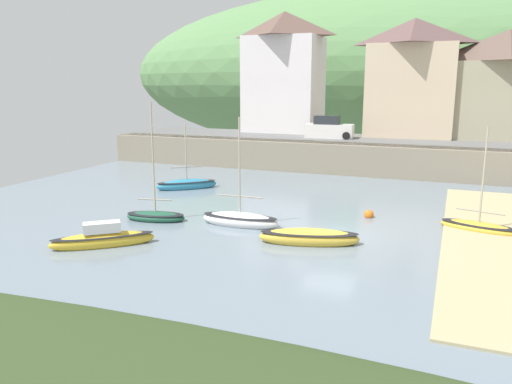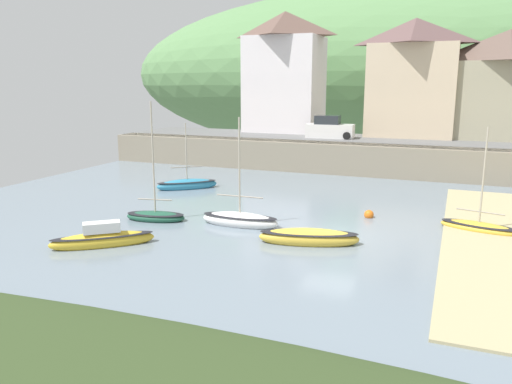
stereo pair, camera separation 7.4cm
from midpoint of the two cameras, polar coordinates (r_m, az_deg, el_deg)
The scene contains 14 objects.
ground at distance 15.57m, azimuth 5.01°, elevation -14.56°, with size 48.00×41.00×0.61m.
quay_seawall at distance 41.16m, azimuth 14.08°, elevation 3.78°, with size 48.00×9.40×2.40m.
hillside_backdrop at distance 78.83m, azimuth 14.25°, elevation 12.80°, with size 80.00×44.00×23.98m.
waterfront_building_left at distance 50.76m, azimuth 3.15°, elevation 13.42°, with size 7.32×5.82×11.42m.
waterfront_building_centre at distance 48.28m, azimuth 17.18°, elevation 12.28°, with size 7.75×6.25×10.29m.
waterfront_building_right at distance 48.23m, azimuth 26.24°, elevation 10.86°, with size 9.14×5.28×9.06m.
sailboat_far_left at distance 25.90m, azimuth -1.91°, elevation -3.14°, with size 4.14×1.39×5.70m.
dinghy_open_wooden at distance 23.67m, azimuth -17.01°, elevation -5.11°, with size 4.11×3.64×1.29m.
sailboat_blue_trim at distance 35.09m, azimuth -7.88°, elevation 0.84°, with size 3.89×3.56×4.69m.
sailboat_white_hull at distance 27.39m, azimuth -11.35°, elevation -2.63°, with size 3.40×1.87×6.38m.
fishing_boat_green at distance 27.17m, azimuth 23.76°, elevation -3.61°, with size 3.85×2.10×5.27m.
rowboat_small_beached at distance 23.17m, azimuth 5.92°, elevation -5.12°, with size 4.72×2.42×0.90m.
parked_car_near_slipway at distance 45.02m, azimuth 8.19°, elevation 7.09°, with size 4.19×1.93×1.95m.
mooring_buoy at distance 28.09m, azimuth 12.55°, elevation -2.50°, with size 0.52×0.52×0.52m.
Camera 1 is at (5.24, -22.92, 7.18)m, focal length 35.44 mm.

